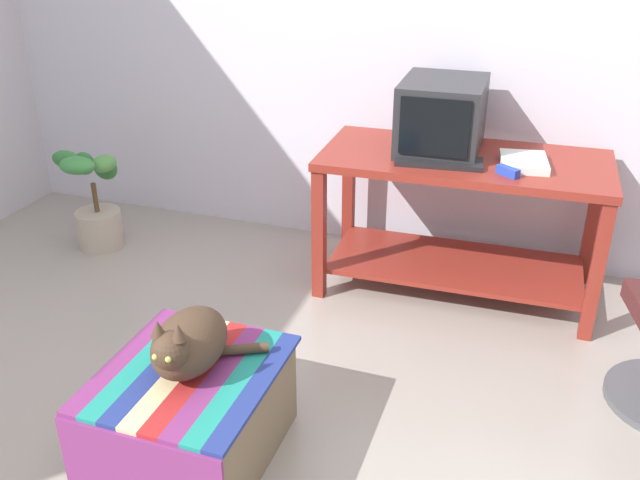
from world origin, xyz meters
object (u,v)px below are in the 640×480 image
Objects in this scene: desk at (461,201)px; ottoman_with_blanket at (192,413)px; potted_plant at (95,204)px; stapler at (508,171)px; keyboard at (439,162)px; book at (524,162)px; tv_monitor at (442,117)px; cat at (188,343)px.

ottoman_with_blanket is (-0.69, -1.51, -0.31)m from desk.
potted_plant is 2.29m from stapler.
desk is 1.69m from ottoman_with_blanket.
keyboard is 1.54× the size of book.
keyboard reaches higher than desk.
ottoman_with_blanket is (-0.55, -1.58, -0.71)m from tv_monitor.
stapler is at bearing -37.73° from tv_monitor.
stapler reaches higher than cat.
stapler reaches higher than keyboard.
desk is at bearing 83.56° from stapler.
stapler is at bearing 55.54° from ottoman_with_blanket.
ottoman_with_blanket is 1.74× the size of cat.
keyboard is at bearing 63.26° from cat.
ottoman_with_blanket is 1.88m from potted_plant.
stapler is (0.22, -0.19, 0.25)m from desk.
ottoman_with_blanket is 6.09× the size of stapler.
cat reaches higher than potted_plant.
cat is (-0.96, -1.46, -0.27)m from book.
cat is (0.00, 0.02, 0.29)m from ottoman_with_blanket.
book reaches higher than ottoman_with_blanket.
keyboard is 0.60× the size of ottoman_with_blanket.
stapler is at bearing -15.29° from keyboard.
cat is 1.61m from stapler.
book is at bearing -15.66° from tv_monitor.
tv_monitor is at bearing 70.62° from ottoman_with_blanket.
stapler is (-0.06, -0.15, 0.00)m from book.
potted_plant is 5.44× the size of stapler.
potted_plant is at bearing -176.44° from desk.
potted_plant is (-1.33, 1.32, 0.09)m from ottoman_with_blanket.
keyboard is 1.04× the size of cat.
keyboard is at bearing 1.39° from potted_plant.
book is 0.16m from stapler.
potted_plant is at bearing 135.27° from ottoman_with_blanket.
cat is at bearing -179.44° from stapler.
cat is (-0.69, -1.50, -0.02)m from desk.
ottoman_with_blanket is at bearing -120.24° from keyboard.
potted_plant is at bearing 174.55° from keyboard.
potted_plant is at bearing 125.30° from stapler.
desk is 0.42m from tv_monitor.
stapler reaches higher than ottoman_with_blanket.
tv_monitor is 0.46m from stapler.
cat reaches higher than ottoman_with_blanket.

